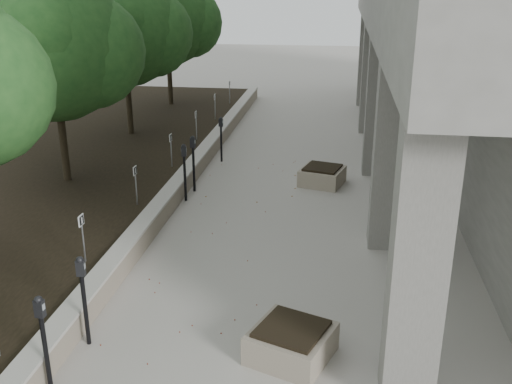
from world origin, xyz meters
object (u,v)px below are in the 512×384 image
Objects in this scene: crabapple_tree_5 at (168,38)px; planter_back at (322,175)px; parking_meter_3 at (194,164)px; parking_meter_4 at (185,173)px; crabapple_tree_3 at (56,77)px; parking_meter_1 at (84,301)px; parking_meter_5 at (221,140)px; planter_front at (291,342)px; parking_meter_2 at (45,344)px; crabapple_tree_4 at (125,53)px.

crabapple_tree_5 reaches higher than planter_back.
parking_meter_3 is 0.74m from parking_meter_4.
crabapple_tree_3 is 3.53× the size of parking_meter_1.
planter_back is at bearing -15.66° from parking_meter_5.
parking_meter_3 is 1.38× the size of planter_front.
crabapple_tree_3 is 4.82× the size of planter_front.
parking_meter_5 is at bearing 44.60° from crabapple_tree_3.
parking_meter_1 reaches higher than parking_meter_5.
parking_meter_2 is 1.37× the size of planter_back.
crabapple_tree_4 is 3.50× the size of parking_meter_3.
parking_meter_1 is (3.33, -16.48, -2.35)m from crabapple_tree_5.
parking_meter_3 reaches higher than planter_front.
parking_meter_3 is at bearing -81.86° from parking_meter_5.
crabapple_tree_4 reaches higher than parking_meter_4.
crabapple_tree_5 reaches higher than parking_meter_3.
parking_meter_1 is at bearing -62.84° from crabapple_tree_3.
parking_meter_1 is at bearing 90.99° from parking_meter_2.
parking_meter_4 is at bearing 94.86° from parking_meter_2.
parking_meter_3 is at bearing 74.77° from parking_meter_4.
crabapple_tree_5 is 10.17m from parking_meter_3.
crabapple_tree_4 is 4.92× the size of planter_back.
parking_meter_4 is at bearing -81.80° from parking_meter_5.
parking_meter_1 reaches higher than parking_meter_4.
parking_meter_2 is 7.56m from parking_meter_4.
parking_meter_5 is 3.67m from planter_back.
parking_meter_3 is 7.77m from planter_front.
parking_meter_2 reaches higher than parking_meter_5.
parking_meter_3 is at bearing 94.52° from parking_meter_2.
parking_meter_1 is at bearing -78.59° from crabapple_tree_5.
parking_meter_4 is 3.95m from planter_back.
crabapple_tree_4 is 13.43m from planter_front.
parking_meter_4 is 1.36× the size of planter_front.
parking_meter_3 is 3.62m from planter_back.
crabapple_tree_3 is 10.00m from crabapple_tree_5.
parking_meter_5 is at bearing 152.14° from planter_back.
parking_meter_5 is (3.50, -6.55, -2.40)m from crabapple_tree_5.
crabapple_tree_3 is 3.50× the size of parking_meter_3.
crabapple_tree_5 is (0.00, 10.00, 0.00)m from crabapple_tree_3.
parking_meter_5 is at bearing -61.92° from crabapple_tree_5.
crabapple_tree_3 reaches higher than planter_front.
crabapple_tree_5 is 18.08m from parking_meter_2.
crabapple_tree_3 is 7.51m from planter_back.
parking_meter_4 is at bearing 82.19° from parking_meter_1.
parking_meter_1 is 1.01× the size of parking_meter_4.
parking_meter_1 reaches higher than planter_front.
crabapple_tree_4 reaches higher than parking_meter_5.
crabapple_tree_3 reaches higher than parking_meter_2.
crabapple_tree_3 is at bearing -158.39° from parking_meter_3.
parking_meter_4 reaches higher than planter_back.
crabapple_tree_5 is 16.98m from parking_meter_1.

